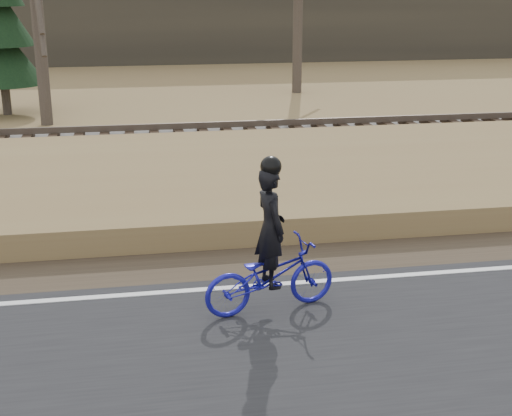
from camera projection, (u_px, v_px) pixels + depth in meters
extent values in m
plane|color=olive|center=(269.00, 295.00, 9.73)|extent=(120.00, 120.00, 0.00)
cube|color=black|center=(314.00, 393.00, 7.37)|extent=(120.00, 6.00, 0.06)
cube|color=silver|center=(266.00, 285.00, 9.89)|extent=(120.00, 0.12, 0.01)
cube|color=#473A2B|center=(254.00, 261.00, 10.85)|extent=(120.00, 1.60, 0.04)
cube|color=olive|center=(227.00, 193.00, 13.60)|extent=(120.00, 5.00, 0.44)
cube|color=slate|center=(206.00, 149.00, 17.16)|extent=(120.00, 3.00, 0.45)
cube|color=black|center=(206.00, 137.00, 17.07)|extent=(120.00, 2.40, 0.14)
cube|color=brown|center=(209.00, 137.00, 16.35)|extent=(120.00, 0.07, 0.15)
cube|color=brown|center=(203.00, 125.00, 17.70)|extent=(120.00, 0.07, 0.15)
cube|color=#383328|center=(160.00, 2.00, 36.95)|extent=(120.00, 4.00, 6.00)
imported|color=#18169A|center=(270.00, 276.00, 9.04)|extent=(1.84, 0.96, 0.92)
imported|color=black|center=(270.00, 228.00, 8.84)|extent=(0.47, 0.62, 1.53)
sphere|color=black|center=(271.00, 167.00, 8.60)|extent=(0.26, 0.26, 0.26)
cylinder|color=#473D34|center=(6.00, 94.00, 22.62)|extent=(0.28, 0.28, 1.30)
cone|color=black|center=(1.00, 54.00, 22.23)|extent=(2.60, 2.60, 1.89)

